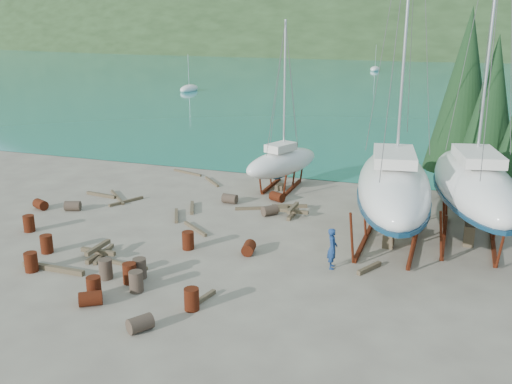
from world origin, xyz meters
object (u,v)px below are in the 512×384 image
(large_sailboat_near, at_px, (393,185))
(large_sailboat_far, at_px, (474,185))
(small_sailboat_shore, at_px, (282,162))
(worker, at_px, (332,248))

(large_sailboat_near, bearing_deg, large_sailboat_far, 13.51)
(large_sailboat_near, height_order, small_sailboat_shore, large_sailboat_near)
(small_sailboat_shore, distance_m, worker, 12.93)
(large_sailboat_near, height_order, worker, large_sailboat_near)
(large_sailboat_far, bearing_deg, worker, -148.17)
(large_sailboat_far, relative_size, worker, 9.62)
(large_sailboat_near, relative_size, worker, 9.83)
(large_sailboat_near, distance_m, worker, 4.95)
(worker, bearing_deg, large_sailboat_near, -39.69)
(large_sailboat_far, height_order, worker, large_sailboat_far)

